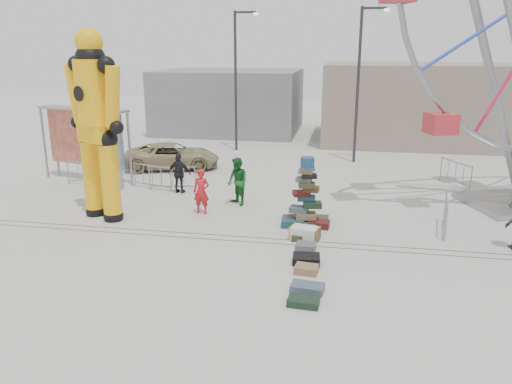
% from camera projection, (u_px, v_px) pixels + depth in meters
% --- Properties ---
extents(ground, '(90.00, 90.00, 0.00)m').
position_uv_depth(ground, '(257.00, 250.00, 15.46)').
color(ground, '#9E9E99').
rests_on(ground, ground).
extents(track_line_near, '(40.00, 0.04, 0.01)m').
position_uv_depth(track_line_near, '(261.00, 243.00, 16.02)').
color(track_line_near, '#47443F').
rests_on(track_line_near, ground).
extents(track_line_far, '(40.00, 0.04, 0.01)m').
position_uv_depth(track_line_far, '(263.00, 238.00, 16.40)').
color(track_line_far, '#47443F').
rests_on(track_line_far, ground).
extents(building_right, '(12.00, 8.00, 5.00)m').
position_uv_depth(building_right, '(418.00, 103.00, 32.43)').
color(building_right, gray).
rests_on(building_right, ground).
extents(building_left, '(10.00, 8.00, 4.40)m').
position_uv_depth(building_left, '(230.00, 101.00, 36.64)').
color(building_left, gray).
rests_on(building_left, ground).
extents(lamp_post_right, '(1.41, 0.25, 8.00)m').
position_uv_depth(lamp_post_right, '(360.00, 78.00, 25.93)').
color(lamp_post_right, '#2D2D30').
rests_on(lamp_post_right, ground).
extents(lamp_post_left, '(1.41, 0.25, 8.00)m').
position_uv_depth(lamp_post_left, '(237.00, 74.00, 29.03)').
color(lamp_post_left, '#2D2D30').
rests_on(lamp_post_left, ground).
extents(suitcase_tower, '(1.72, 1.53, 2.45)m').
position_uv_depth(suitcase_tower, '(306.00, 206.00, 17.42)').
color(suitcase_tower, '#19484D').
rests_on(suitcase_tower, ground).
extents(crash_test_dummy, '(2.66, 1.57, 6.89)m').
position_uv_depth(crash_test_dummy, '(96.00, 119.00, 17.37)').
color(crash_test_dummy, black).
rests_on(crash_test_dummy, ground).
extents(banner_scaffold, '(4.76, 2.00, 3.41)m').
position_uv_depth(banner_scaffold, '(84.00, 127.00, 22.51)').
color(banner_scaffold, gray).
rests_on(banner_scaffold, ground).
extents(steamer_trunk, '(1.03, 0.74, 0.43)m').
position_uv_depth(steamer_trunk, '(305.00, 233.00, 16.23)').
color(steamer_trunk, silver).
rests_on(steamer_trunk, ground).
extents(row_case_0, '(0.86, 0.56, 0.20)m').
position_uv_depth(row_case_0, '(304.00, 237.00, 16.24)').
color(row_case_0, '#383D1E').
rests_on(row_case_0, ground).
extents(row_case_1, '(0.64, 0.54, 0.20)m').
position_uv_depth(row_case_1, '(306.00, 246.00, 15.48)').
color(row_case_1, '#5A5C61').
rests_on(row_case_1, ground).
extents(row_case_2, '(0.83, 0.65, 0.24)m').
position_uv_depth(row_case_2, '(306.00, 259.00, 14.49)').
color(row_case_2, black).
rests_on(row_case_2, ground).
extents(row_case_3, '(0.68, 0.55, 0.22)m').
position_uv_depth(row_case_3, '(306.00, 269.00, 13.87)').
color(row_case_3, olive).
rests_on(row_case_3, ground).
extents(row_case_4, '(0.90, 0.59, 0.20)m').
position_uv_depth(row_case_4, '(307.00, 288.00, 12.82)').
color(row_case_4, '#485C66').
rests_on(row_case_4, ground).
extents(row_case_5, '(0.80, 0.53, 0.19)m').
position_uv_depth(row_case_5, '(304.00, 302.00, 12.14)').
color(row_case_5, '#192E1E').
rests_on(row_case_5, ground).
extents(barricade_dummy_a, '(2.00, 0.22, 1.10)m').
position_uv_depth(barricade_dummy_a, '(89.00, 173.00, 22.61)').
color(barricade_dummy_a, gray).
rests_on(barricade_dummy_a, ground).
extents(barricade_dummy_b, '(1.94, 0.70, 1.10)m').
position_uv_depth(barricade_dummy_b, '(152.00, 177.00, 21.91)').
color(barricade_dummy_b, gray).
rests_on(barricade_dummy_b, ground).
extents(barricade_dummy_c, '(1.99, 0.42, 1.10)m').
position_uv_depth(barricade_dummy_c, '(172.00, 178.00, 21.72)').
color(barricade_dummy_c, gray).
rests_on(barricade_dummy_c, ground).
extents(barricade_wheel_front, '(0.42, 1.99, 1.10)m').
position_uv_depth(barricade_wheel_front, '(445.00, 216.00, 16.89)').
color(barricade_wheel_front, gray).
rests_on(barricade_wheel_front, ground).
extents(barricade_wheel_back, '(1.05, 1.80, 1.10)m').
position_uv_depth(barricade_wheel_back, '(455.00, 173.00, 22.52)').
color(barricade_wheel_back, gray).
rests_on(barricade_wheel_back, ground).
extents(pedestrian_red, '(0.65, 0.45, 1.70)m').
position_uv_depth(pedestrian_red, '(201.00, 192.00, 18.60)').
color(pedestrian_red, red).
rests_on(pedestrian_red, ground).
extents(pedestrian_green, '(1.16, 1.16, 1.90)m').
position_uv_depth(pedestrian_green, '(238.00, 182.00, 19.60)').
color(pedestrian_green, '#165A1F').
rests_on(pedestrian_green, ground).
extents(pedestrian_black, '(1.04, 0.49, 1.73)m').
position_uv_depth(pedestrian_black, '(179.00, 173.00, 21.23)').
color(pedestrian_black, black).
rests_on(pedestrian_black, ground).
extents(parked_suv, '(5.18, 3.45, 1.32)m').
position_uv_depth(parked_suv, '(172.00, 156.00, 25.57)').
color(parked_suv, '#9A8C63').
rests_on(parked_suv, ground).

